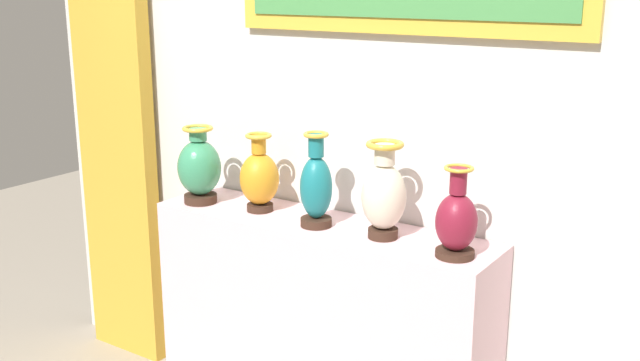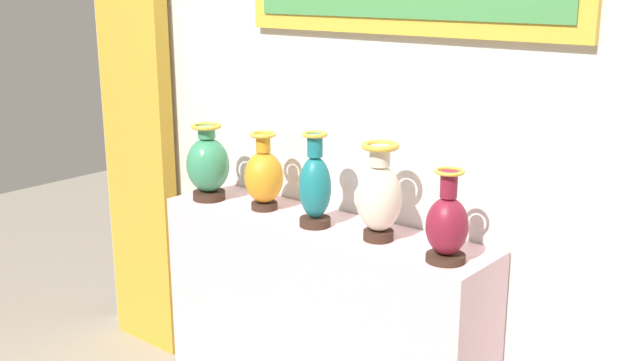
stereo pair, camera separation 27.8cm
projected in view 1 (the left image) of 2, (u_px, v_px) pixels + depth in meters
The scene contains 8 objects.
display_shelf at pixel (320, 334), 3.12m from camera, with size 1.47×0.35×0.98m, color beige.
back_wall at pixel (354, 122), 3.07m from camera, with size 3.40×0.14×2.62m.
curtain_gold at pixel (116, 129), 3.73m from camera, with size 0.47×0.08×2.38m, color gold.
vase_jade at pixel (199, 168), 3.22m from camera, with size 0.19×0.19×0.33m.
vase_amber at pixel (259, 178), 3.11m from camera, with size 0.16×0.16×0.33m.
vase_teal at pixel (316, 187), 2.91m from camera, with size 0.13×0.13×0.37m.
vase_ivory at pixel (384, 194), 2.77m from camera, with size 0.17×0.17×0.37m.
vase_burgundy at pixel (456, 221), 2.59m from camera, with size 0.15×0.15×0.32m.
Camera 1 is at (1.59, -2.36, 1.91)m, focal length 42.20 mm.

